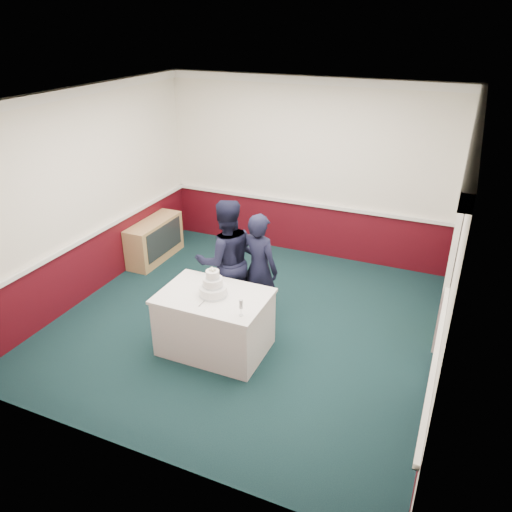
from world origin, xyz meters
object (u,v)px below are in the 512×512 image
at_px(sideboard, 155,240).
at_px(cake_knife, 203,302).
at_px(person_woman, 259,268).
at_px(wedding_cake, 213,287).
at_px(person_man, 226,260).
at_px(cake_table, 215,322).
at_px(champagne_flute, 241,305).

relative_size(sideboard, cake_knife, 5.45).
bearing_deg(person_woman, wedding_cake, 87.85).
height_order(cake_knife, person_man, person_man).
height_order(cake_table, person_man, person_man).
distance_m(cake_table, person_man, 0.93).
relative_size(sideboard, wedding_cake, 3.30).
height_order(wedding_cake, champagne_flute, wedding_cake).
bearing_deg(wedding_cake, person_woman, 75.05).
xyz_separation_m(champagne_flute, person_man, (-0.71, 1.05, -0.07)).
bearing_deg(cake_knife, cake_table, 80.39).
distance_m(wedding_cake, person_man, 0.80).
bearing_deg(person_man, wedding_cake, 66.30).
bearing_deg(champagne_flute, person_woman, 103.20).
relative_size(wedding_cake, person_woman, 0.23).
relative_size(wedding_cake, champagne_flute, 1.78).
bearing_deg(cake_knife, person_man, 99.60).
xyz_separation_m(sideboard, cake_knife, (2.13, -2.10, 0.44)).
distance_m(cake_table, person_woman, 0.97).
bearing_deg(champagne_flute, wedding_cake, 150.75).
height_order(sideboard, cake_table, cake_table).
distance_m(cake_table, wedding_cake, 0.50).
bearing_deg(sideboard, wedding_cake, -41.33).
distance_m(wedding_cake, champagne_flute, 0.57).
xyz_separation_m(cake_knife, champagne_flute, (0.53, -0.08, 0.14)).
bearing_deg(cake_table, sideboard, 138.67).
relative_size(sideboard, person_woman, 0.76).
relative_size(cake_table, person_woman, 0.84).
distance_m(sideboard, wedding_cake, 2.93).
height_order(cake_table, person_woman, person_woman).
xyz_separation_m(sideboard, person_man, (1.94, -1.12, 0.51)).
xyz_separation_m(person_man, person_woman, (0.44, 0.09, -0.08)).
xyz_separation_m(sideboard, person_woman, (2.39, -1.03, 0.43)).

